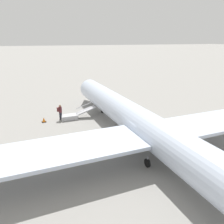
% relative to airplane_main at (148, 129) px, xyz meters
% --- Properties ---
extents(ground_plane, '(600.00, 600.00, 0.00)m').
position_rel_airplane_main_xyz_m(ground_plane, '(1.01, 0.03, -2.03)').
color(ground_plane, gray).
extents(airplane_main, '(36.04, 27.70, 6.81)m').
position_rel_airplane_main_xyz_m(airplane_main, '(0.00, 0.00, 0.00)').
color(airplane_main, silver).
rests_on(airplane_main, ground).
extents(boarding_stairs, '(1.17, 4.05, 1.70)m').
position_rel_airplane_main_xyz_m(boarding_stairs, '(9.80, 4.17, -1.65)').
color(boarding_stairs, '#B2B2B7').
rests_on(boarding_stairs, ground).
extents(passenger, '(0.36, 0.54, 1.74)m').
position_rel_airplane_main_xyz_m(passenger, '(10.05, 5.55, -1.02)').
color(passenger, '#23232D').
rests_on(passenger, ground).
extents(traffic_cone_near_stairs, '(0.48, 0.48, 0.53)m').
position_rel_airplane_main_xyz_m(traffic_cone_near_stairs, '(9.87, 7.39, -1.78)').
color(traffic_cone_near_stairs, black).
rests_on(traffic_cone_near_stairs, ground).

